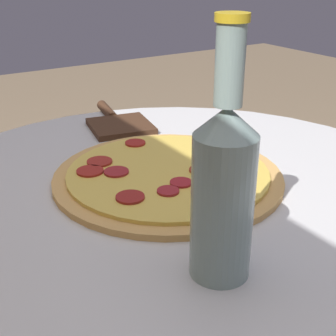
% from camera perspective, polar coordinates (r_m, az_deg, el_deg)
% --- Properties ---
extents(table, '(0.90, 0.90, 0.68)m').
position_cam_1_polar(table, '(0.80, 1.13, -13.91)').
color(table, silver).
rests_on(table, ground_plane).
extents(pizza, '(0.37, 0.37, 0.02)m').
position_cam_1_polar(pizza, '(0.75, -0.05, -0.86)').
color(pizza, tan).
rests_on(pizza, table).
extents(beer_bottle, '(0.07, 0.07, 0.28)m').
position_cam_1_polar(beer_bottle, '(0.49, 6.76, -2.23)').
color(beer_bottle, gray).
rests_on(beer_bottle, table).
extents(pizza_paddle, '(0.24, 0.14, 0.02)m').
position_cam_1_polar(pizza_paddle, '(1.00, -6.19, 5.54)').
color(pizza_paddle, '#422819').
rests_on(pizza_paddle, table).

